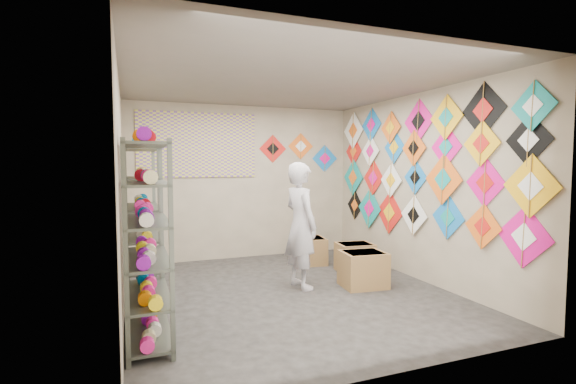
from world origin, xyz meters
name	(u,v)px	position (x,y,z in m)	size (l,w,h in m)	color
ground	(289,293)	(0.00, 0.00, 0.00)	(4.50, 4.50, 0.00)	black
room_walls	(289,167)	(0.00, 0.00, 1.64)	(4.50, 4.50, 4.50)	tan
shelf_rack_front	(146,242)	(-1.78, -0.85, 0.95)	(0.40, 1.10, 1.90)	#4C5147
shelf_rack_back	(142,223)	(-1.78, 0.45, 0.95)	(0.40, 1.10, 1.90)	#4C5147
string_spools	(144,223)	(-1.78, -0.20, 1.05)	(0.12, 2.36, 0.12)	#F51C8A
kite_wall_display	(416,168)	(1.98, 0.00, 1.62)	(0.06, 4.34, 2.10)	#E80E88
back_wall_kites	(300,151)	(1.09, 2.24, 1.91)	(1.56, 0.02, 0.73)	red
poster	(198,145)	(-0.80, 2.23, 2.00)	(2.00, 0.01, 1.10)	#6E4699
shopkeeper	(301,225)	(0.24, 0.19, 0.85)	(0.50, 0.68, 1.70)	beige
carton_a	(363,269)	(1.05, -0.10, 0.24)	(0.58, 0.48, 0.48)	olive
carton_b	(355,257)	(1.35, 0.64, 0.22)	(0.54, 0.44, 0.44)	olive
carton_c	(311,251)	(0.92, 1.36, 0.22)	(0.46, 0.50, 0.44)	olive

